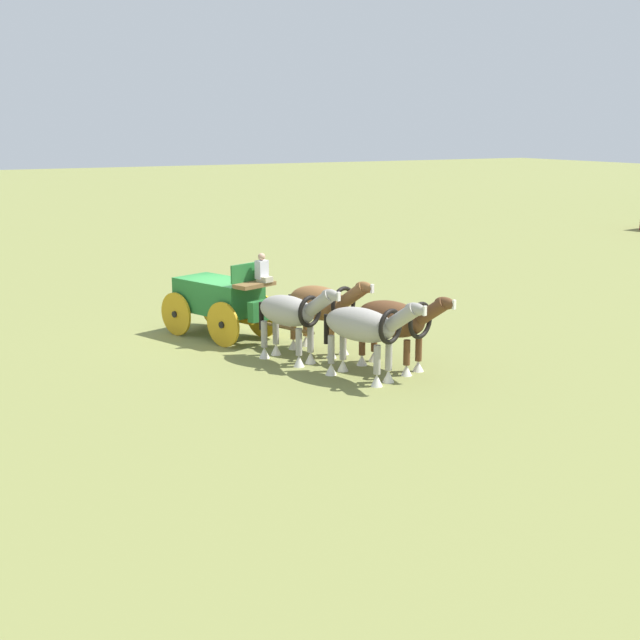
# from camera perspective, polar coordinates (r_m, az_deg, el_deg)

# --- Properties ---
(ground_plane) EXTENTS (220.00, 220.00, 0.00)m
(ground_plane) POSITION_cam_1_polar(r_m,az_deg,el_deg) (27.03, -6.68, -1.06)
(ground_plane) COLOR olive
(show_wagon) EXTENTS (5.70, 2.78, 2.74)m
(show_wagon) POSITION_cam_1_polar(r_m,az_deg,el_deg) (26.66, -6.53, 1.44)
(show_wagon) COLOR #236B2D
(show_wagon) RESTS_ON ground
(draft_horse_rear_near) EXTENTS (3.07, 1.63, 2.27)m
(draft_horse_rear_near) POSITION_cam_1_polar(r_m,az_deg,el_deg) (24.61, 0.11, 0.98)
(draft_horse_rear_near) COLOR brown
(draft_horse_rear_near) RESTS_ON ground
(draft_horse_rear_off) EXTENTS (2.88, 1.47, 2.23)m
(draft_horse_rear_off) POSITION_cam_1_polar(r_m,az_deg,el_deg) (23.67, -1.94, 0.40)
(draft_horse_rear_off) COLOR #9E998E
(draft_horse_rear_off) RESTS_ON ground
(draft_horse_lead_near) EXTENTS (3.11, 1.63, 2.19)m
(draft_horse_lead_near) POSITION_cam_1_polar(r_m,az_deg,el_deg) (23.01, 4.96, -0.07)
(draft_horse_lead_near) COLOR brown
(draft_horse_lead_near) RESTS_ON ground
(draft_horse_lead_off) EXTENTS (3.12, 1.57, 2.25)m
(draft_horse_lead_off) POSITION_cam_1_polar(r_m,az_deg,el_deg) (21.99, 2.96, -0.52)
(draft_horse_lead_off) COLOR #9E998E
(draft_horse_lead_off) RESTS_ON ground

